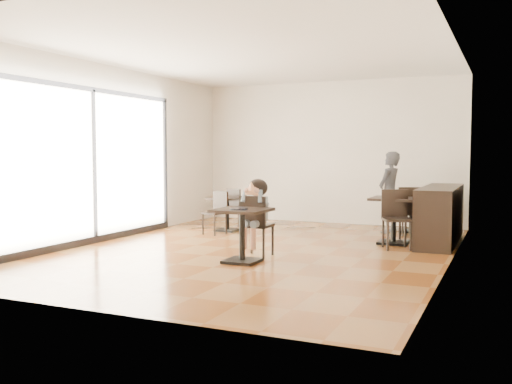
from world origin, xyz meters
The scene contains 23 objects.
floor centered at (0.00, 0.00, 0.00)m, with size 6.00×8.00×0.01m, color brown.
ceiling centered at (0.00, 0.00, 3.20)m, with size 6.00×8.00×0.01m, color silver.
wall_back centered at (0.00, 4.00, 1.60)m, with size 6.00×0.01×3.20m, color beige.
wall_front centered at (0.00, -4.00, 1.60)m, with size 6.00×0.01×3.20m, color beige.
wall_left centered at (-3.00, 0.00, 1.60)m, with size 0.01×8.00×3.20m, color beige.
wall_right centered at (3.00, 0.00, 1.60)m, with size 0.01×8.00×3.20m, color beige.
storefront_window centered at (-2.97, -0.50, 1.40)m, with size 0.04×4.50×2.60m, color white.
child_table centered at (0.21, -1.07, 0.39)m, with size 0.74×0.74×0.79m, color black, non-canonical shape.
child_chair centered at (0.21, -0.52, 0.47)m, with size 0.43×0.43×0.95m, color black, non-canonical shape.
child centered at (0.21, -0.52, 0.60)m, with size 0.43×0.60×1.19m, color slate, non-canonical shape.
plate centered at (0.21, -1.17, 0.80)m, with size 0.27×0.27×0.02m, color black.
pizza_slice centered at (0.21, -0.71, 1.03)m, with size 0.28×0.21×0.06m, color #DBB57B, non-canonical shape.
adult_patron centered at (1.58, 2.89, 0.81)m, with size 0.59×0.39×1.62m, color #35353B.
cafe_table_mid centered at (1.91, 1.56, 0.41)m, with size 0.77×0.77×0.82m, color black, non-canonical shape.
cafe_table_left centered at (-1.50, 1.82, 0.35)m, with size 0.66×0.66×0.70m, color black, non-canonical shape.
cafe_table_back centered at (1.97, 3.19, 0.35)m, with size 0.67×0.67×0.71m, color black, non-canonical shape.
chair_mid_a centered at (2.07, 2.11, 0.49)m, with size 0.44×0.44×0.98m, color black, non-canonical shape.
chair_mid_b centered at (2.07, 1.01, 0.49)m, with size 0.44×0.44×0.98m, color black, non-canonical shape.
chair_left_a centered at (-1.50, 2.37, 0.42)m, with size 0.38×0.38×0.84m, color black, non-canonical shape.
chair_left_b centered at (-1.50, 1.27, 0.42)m, with size 0.38×0.38×0.84m, color black, non-canonical shape.
chair_back_a centered at (2.11, 3.50, 0.43)m, with size 0.38×0.38×0.85m, color black, non-canonical shape.
chair_back_b centered at (2.11, 2.64, 0.43)m, with size 0.38×0.38×0.85m, color black, non-canonical shape.
service_counter centered at (2.65, 2.00, 0.50)m, with size 0.60×2.40×1.00m, color black.
Camera 1 is at (3.76, -8.51, 1.61)m, focal length 40.00 mm.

